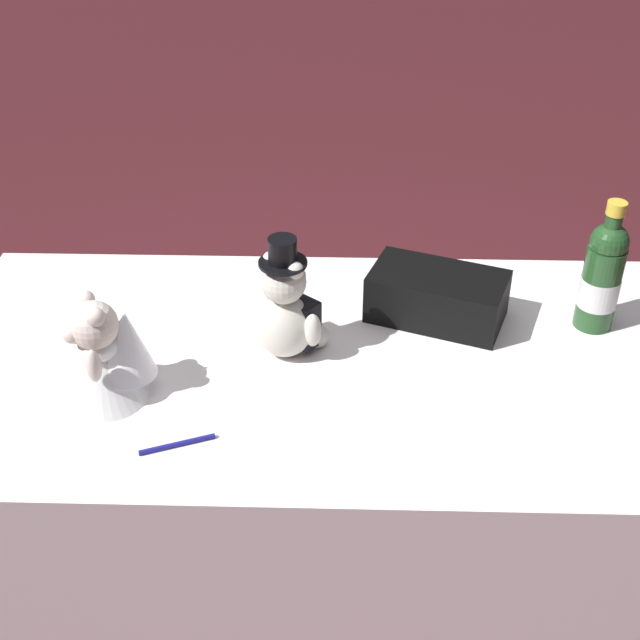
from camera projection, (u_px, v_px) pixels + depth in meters
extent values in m
plane|color=#47191E|center=(320.00, 579.00, 2.23)|extent=(12.00, 12.00, 0.00)
cube|color=white|center=(320.00, 480.00, 2.03)|extent=(1.64, 0.85, 0.71)
ellipsoid|color=beige|center=(285.00, 326.00, 1.81)|extent=(0.12, 0.11, 0.14)
cube|color=black|center=(295.00, 319.00, 1.83)|extent=(0.11, 0.10, 0.11)
sphere|color=beige|center=(283.00, 281.00, 1.74)|extent=(0.09, 0.09, 0.09)
sphere|color=beige|center=(297.00, 276.00, 1.77)|extent=(0.04, 0.04, 0.04)
sphere|color=beige|center=(295.00, 271.00, 1.71)|extent=(0.04, 0.04, 0.04)
sphere|color=beige|center=(271.00, 260.00, 1.74)|extent=(0.04, 0.04, 0.04)
ellipsoid|color=beige|center=(313.00, 330.00, 1.78)|extent=(0.04, 0.04, 0.08)
ellipsoid|color=beige|center=(267.00, 308.00, 1.85)|extent=(0.04, 0.04, 0.08)
sphere|color=beige|center=(317.00, 336.00, 1.85)|extent=(0.05, 0.05, 0.05)
sphere|color=beige|center=(294.00, 324.00, 1.89)|extent=(0.05, 0.05, 0.05)
cylinder|color=black|center=(283.00, 263.00, 1.72)|extent=(0.10, 0.10, 0.01)
cylinder|color=black|center=(282.00, 250.00, 1.70)|extent=(0.06, 0.06, 0.05)
cone|color=white|center=(101.00, 369.00, 1.69)|extent=(0.18, 0.18, 0.13)
ellipsoid|color=white|center=(97.00, 347.00, 1.66)|extent=(0.08, 0.07, 0.06)
sphere|color=beige|center=(93.00, 325.00, 1.63)|extent=(0.10, 0.10, 0.10)
sphere|color=beige|center=(73.00, 333.00, 1.62)|extent=(0.04, 0.04, 0.04)
sphere|color=beige|center=(86.00, 300.00, 1.64)|extent=(0.04, 0.04, 0.04)
sphere|color=beige|center=(95.00, 317.00, 1.59)|extent=(0.04, 0.04, 0.04)
ellipsoid|color=beige|center=(79.00, 339.00, 1.69)|extent=(0.03, 0.03, 0.07)
ellipsoid|color=beige|center=(94.00, 366.00, 1.62)|extent=(0.03, 0.03, 0.07)
cone|color=white|center=(124.00, 342.00, 1.69)|extent=(0.20, 0.19, 0.15)
cylinder|color=#204621|center=(599.00, 287.00, 1.88)|extent=(0.08, 0.08, 0.20)
sphere|color=#204621|center=(609.00, 242.00, 1.82)|extent=(0.08, 0.08, 0.08)
cylinder|color=#204621|center=(614.00, 221.00, 1.79)|extent=(0.04, 0.04, 0.08)
cylinder|color=gold|center=(617.00, 208.00, 1.77)|extent=(0.04, 0.04, 0.03)
cylinder|color=silver|center=(599.00, 291.00, 1.89)|extent=(0.09, 0.09, 0.07)
cylinder|color=navy|center=(177.00, 444.00, 1.60)|extent=(0.14, 0.06, 0.01)
cone|color=silver|center=(139.00, 453.00, 1.58)|extent=(0.02, 0.01, 0.01)
cube|color=black|center=(437.00, 296.00, 1.93)|extent=(0.33, 0.25, 0.11)
cube|color=#B7B7BF|center=(423.00, 279.00, 1.99)|extent=(0.04, 0.02, 0.03)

